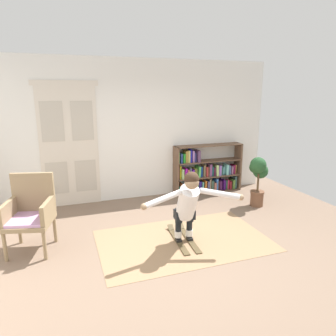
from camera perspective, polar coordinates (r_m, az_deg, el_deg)
ground_plane at (r=4.57m, az=2.58°, el=-15.42°), size 7.20×7.20×0.00m
back_wall at (r=6.51m, az=-5.86°, el=6.93°), size 6.00×0.10×2.90m
double_door at (r=6.32m, az=-17.83°, el=4.09°), size 1.22×0.05×2.45m
rug at (r=4.90m, az=2.91°, el=-13.25°), size 2.59×1.61×0.01m
bookshelf at (r=7.03m, az=7.03°, el=-0.90°), size 1.59×0.30×1.09m
wicker_chair at (r=4.85m, az=-24.14°, el=-7.33°), size 0.73×0.73×1.10m
potted_plant at (r=6.36m, az=16.36°, el=-1.28°), size 0.47×0.44×1.01m
skis_pair at (r=4.92m, az=2.79°, el=-12.89°), size 0.34×0.95×0.07m
person_skier at (r=4.47m, az=3.70°, el=-6.26°), size 1.48×0.65×1.11m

